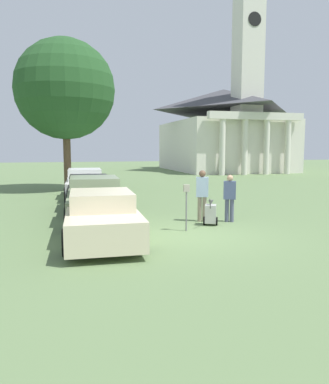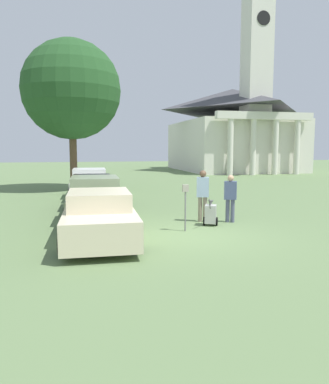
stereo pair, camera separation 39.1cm
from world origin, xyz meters
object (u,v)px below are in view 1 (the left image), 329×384
person_supervisor (230,195)px  equipment_cart (211,214)px  parking_meter (186,199)px  parked_car_cream (101,217)px  parked_car_sage (94,201)px  parked_car_white (85,184)px  parked_car_black (89,193)px  person_worker (202,192)px  church (225,126)px

person_supervisor → equipment_cart: (-0.84, -0.36, -0.54)m
parking_meter → person_supervisor: size_ratio=0.88×
parked_car_cream → equipment_cart: parked_car_cream is taller
parked_car_sage → parking_meter: (2.65, -2.21, 0.27)m
equipment_cart → parked_car_white: bearing=138.2°
parked_car_cream → parked_car_white: bearing=91.9°
parked_car_black → person_worker: bearing=-45.5°
parked_car_cream → person_worker: 4.07m
person_supervisor → parked_car_sage: bearing=10.5°
parking_meter → person_worker: size_ratio=0.81×
parked_car_white → person_worker: person_worker is taller
parked_car_white → person_supervisor: 9.17m
parked_car_black → church: bearing=57.0°
person_worker → equipment_cart: bearing=114.4°
parked_car_sage → parking_meter: parked_car_sage is taller
person_supervisor → parking_meter: bearing=53.2°
parked_car_cream → church: church is taller
parked_car_sage → parked_car_white: bearing=91.9°
parked_car_sage → person_supervisor: (4.55, -1.21, 0.20)m
parked_car_sage → church: 32.00m
parking_meter → church: 32.62m
parked_car_sage → equipment_cart: bearing=-21.1°
parked_car_sage → person_worker: (3.65, -0.91, 0.30)m
parked_car_cream → equipment_cart: (3.70, 1.10, -0.27)m
equipment_cart → person_supervisor: bearing=47.4°
parked_car_cream → parking_meter: size_ratio=3.35×
parked_car_white → parking_meter: bearing=-71.6°
parking_meter → parked_car_sage: bearing=140.1°
parked_car_sage → person_worker: 3.77m
parked_car_black → parked_car_sage: bearing=-88.1°
person_worker → church: 31.03m
parked_car_black → parked_car_white: (-0.00, 3.68, 0.03)m
person_worker → person_supervisor: (0.90, -0.30, -0.10)m
person_supervisor → church: bearing=-87.9°
person_supervisor → equipment_cart: 1.07m
parked_car_sage → parked_car_black: size_ratio=0.93×
parked_car_white → person_worker: (3.65, -7.66, 0.34)m
parking_meter → equipment_cart: size_ratio=1.45×
parked_car_cream → equipment_cart: 3.87m
person_worker → church: bearing=-95.7°
parked_car_cream → church: 34.29m
parked_car_cream → person_worker: bearing=27.7°
parking_meter → church: bearing=64.3°
parking_meter → parked_car_cream: bearing=-170.1°
person_worker → equipment_cart: person_worker is taller
parking_meter → person_supervisor: bearing=27.7°
parked_car_cream → church: bearing=62.5°
parked_car_white → church: church is taller
parking_meter → person_supervisor: (1.90, 1.00, -0.07)m
parked_car_white → parking_meter: 9.34m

